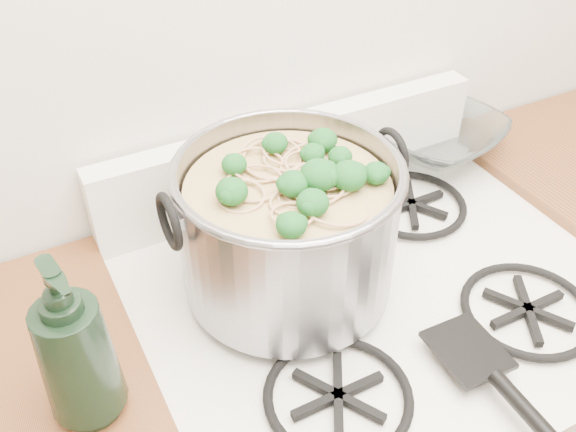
{
  "coord_description": "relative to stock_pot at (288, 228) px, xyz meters",
  "views": [
    {
      "loc": [
        -0.47,
        0.68,
        1.64
      ],
      "look_at": [
        -0.13,
        1.33,
        1.05
      ],
      "focal_mm": 40.0,
      "sensor_mm": 36.0,
      "label": 1
    }
  ],
  "objects": [
    {
      "name": "spatula",
      "position": [
        0.16,
        -0.25,
        -0.1
      ],
      "size": [
        0.3,
        0.32,
        0.02
      ],
      "primitive_type": null,
      "rotation": [
        0.0,
        0.0,
        -0.03
      ],
      "color": "black",
      "rests_on": "gas_range"
    },
    {
      "name": "glass_bowl",
      "position": [
        0.44,
        0.21,
        -0.09
      ],
      "size": [
        0.14,
        0.14,
        0.03
      ],
      "primitive_type": "imported",
      "rotation": [
        0.0,
        0.0,
        0.32
      ],
      "color": "white",
      "rests_on": "gas_range"
    },
    {
      "name": "stock_pot",
      "position": [
        0.0,
        0.0,
        0.0
      ],
      "size": [
        0.36,
        0.33,
        0.23
      ],
      "color": "gray",
      "rests_on": "gas_range"
    },
    {
      "name": "bottle",
      "position": [
        -0.34,
        -0.09,
        0.02
      ],
      "size": [
        0.11,
        0.11,
        0.25
      ],
      "primitive_type": "imported",
      "rotation": [
        0.0,
        0.0,
        0.18
      ],
      "color": "black",
      "rests_on": "counter_left"
    }
  ]
}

